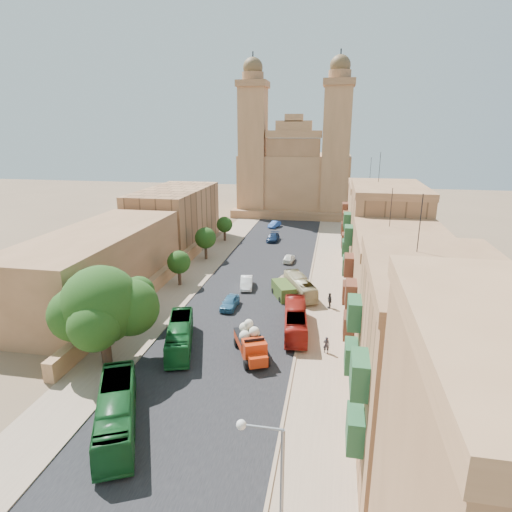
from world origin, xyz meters
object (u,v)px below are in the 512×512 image
(bus_green_north, at_px, (180,335))
(car_dkblue, at_px, (273,237))
(pedestrian_c, at_px, (330,301))
(olive_pickup, at_px, (283,291))
(bus_red_east, at_px, (295,320))
(bus_cream_east, at_px, (300,286))
(streetlamp, at_px, (271,482))
(bus_green_south, at_px, (116,411))
(street_tree_c, at_px, (205,238))
(street_tree_a, at_px, (139,293))
(street_tree_d, at_px, (225,225))
(red_truck, at_px, (251,342))
(street_tree_b, at_px, (179,262))
(car_white_a, at_px, (246,283))
(car_cream, at_px, (285,279))
(car_blue_b, at_px, (274,224))
(car_white_b, at_px, (289,258))
(car_blue_a, at_px, (230,302))
(church, at_px, (295,174))
(pedestrian_a, at_px, (326,345))
(ficus_tree, at_px, (102,307))

(bus_green_north, relative_size, car_dkblue, 1.91)
(pedestrian_c, bearing_deg, olive_pickup, -133.84)
(bus_red_east, bearing_deg, bus_cream_east, -93.87)
(streetlamp, distance_m, bus_green_south, 14.84)
(streetlamp, xyz_separation_m, bus_cream_east, (-1.63, 35.38, -4.04))
(street_tree_c, height_order, olive_pickup, street_tree_c)
(olive_pickup, bearing_deg, street_tree_a, -144.32)
(street_tree_d, distance_m, red_truck, 42.66)
(red_truck, bearing_deg, street_tree_c, 114.41)
(olive_pickup, relative_size, bus_red_east, 0.51)
(street_tree_b, bearing_deg, car_dkblue, 70.69)
(bus_green_south, relative_size, car_white_a, 2.35)
(car_cream, distance_m, car_blue_b, 34.21)
(bus_green_south, relative_size, car_white_b, 2.70)
(bus_cream_east, relative_size, car_white_a, 1.93)
(streetlamp, relative_size, bus_green_south, 0.81)
(bus_cream_east, bearing_deg, car_blue_a, 13.65)
(church, height_order, olive_pickup, church)
(car_white_a, bearing_deg, bus_red_east, -66.64)
(car_cream, distance_m, car_dkblue, 22.79)
(street_tree_b, bearing_deg, bus_red_east, -33.42)
(bus_green_south, relative_size, pedestrian_a, 6.17)
(street_tree_b, xyz_separation_m, car_blue_a, (8.42, -6.27, -2.46))
(bus_green_south, distance_m, bus_cream_east, 29.32)
(streetlamp, bearing_deg, car_cream, 95.74)
(ficus_tree, relative_size, car_blue_a, 2.19)
(ficus_tree, relative_size, street_tree_b, 1.90)
(car_white_a, relative_size, car_cream, 1.05)
(street_tree_a, bearing_deg, street_tree_b, 90.00)
(car_white_a, relative_size, pedestrian_c, 2.28)
(church, xyz_separation_m, bus_red_east, (6.50, -65.50, -8.22))
(church, bearing_deg, car_blue_a, -91.48)
(olive_pickup, xyz_separation_m, car_dkblue, (-5.27, 27.22, -0.18))
(street_tree_c, xyz_separation_m, car_blue_b, (7.53, 24.76, -2.83))
(street_tree_d, bearing_deg, streetlamp, -73.54)
(street_tree_d, height_order, bus_cream_east, street_tree_d)
(car_white_b, bearing_deg, pedestrian_c, 116.27)
(car_cream, bearing_deg, bus_green_south, 93.07)
(olive_pickup, bearing_deg, bus_cream_east, 32.22)
(ficus_tree, relative_size, street_tree_c, 1.73)
(car_blue_b, bearing_deg, street_tree_b, -84.08)
(bus_cream_east, xyz_separation_m, car_white_a, (-7.12, 1.24, -0.45))
(ficus_tree, bearing_deg, pedestrian_a, 15.31)
(car_blue_b, bearing_deg, church, 99.61)
(street_tree_b, distance_m, pedestrian_a, 24.77)
(church, height_order, pedestrian_a, church)
(olive_pickup, relative_size, car_blue_a, 1.15)
(street_tree_a, relative_size, bus_green_north, 0.58)
(bus_cream_east, distance_m, car_dkblue, 26.99)
(street_tree_a, relative_size, pedestrian_a, 3.23)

